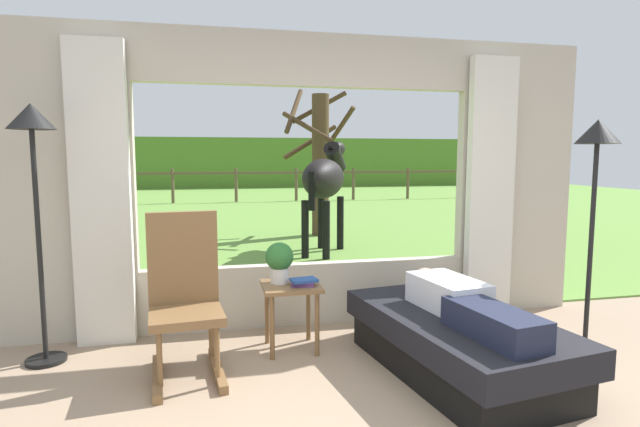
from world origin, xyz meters
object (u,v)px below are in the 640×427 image
at_px(rocking_chair, 185,296).
at_px(side_table, 291,296).
at_px(recliner_sofa, 456,343).
at_px(floor_lamp_left, 33,155).
at_px(potted_plant, 279,260).
at_px(book_stack, 303,282).
at_px(reclining_person, 461,302).
at_px(horse, 325,179).
at_px(floor_lamp_right, 596,166).
at_px(pasture_tree, 319,159).

xyz_separation_m(rocking_chair, side_table, (0.78, 0.25, -0.12)).
height_order(recliner_sofa, floor_lamp_left, floor_lamp_left).
distance_m(side_table, potted_plant, 0.29).
xyz_separation_m(book_stack, floor_lamp_left, (-1.88, 0.20, 0.96)).
bearing_deg(reclining_person, recliner_sofa, 81.35).
xyz_separation_m(reclining_person, horse, (0.09, 4.47, 0.63)).
height_order(reclining_person, floor_lamp_right, floor_lamp_right).
distance_m(reclining_person, side_table, 1.28).
bearing_deg(recliner_sofa, reclining_person, -98.65).
xyz_separation_m(reclining_person, floor_lamp_left, (-2.85, 0.88, 0.99)).
xyz_separation_m(floor_lamp_left, floor_lamp_right, (4.02, -0.67, -0.08)).
bearing_deg(pasture_tree, rocking_chair, -111.04).
relative_size(potted_plant, horse, 0.18).
xyz_separation_m(rocking_chair, floor_lamp_left, (-1.02, 0.40, 0.97)).
relative_size(reclining_person, potted_plant, 4.49).
relative_size(floor_lamp_right, pasture_tree, 0.63).
bearing_deg(rocking_chair, side_table, 12.15).
bearing_deg(rocking_chair, potted_plant, 18.25).
bearing_deg(pasture_tree, recliner_sofa, -93.57).
bearing_deg(potted_plant, book_stack, -35.51).
bearing_deg(reclining_person, floor_lamp_right, 1.31).
bearing_deg(reclining_person, potted_plant, 136.22).
xyz_separation_m(side_table, floor_lamp_left, (-1.80, 0.15, 1.09)).
distance_m(side_table, horse, 3.98).
bearing_deg(reclining_person, rocking_chair, 156.64).
distance_m(potted_plant, floor_lamp_right, 2.48).
distance_m(rocking_chair, floor_lamp_right, 3.14).
bearing_deg(floor_lamp_left, reclining_person, -17.14).
distance_m(floor_lamp_right, horse, 4.41).
bearing_deg(horse, side_table, -78.12).
height_order(recliner_sofa, rocking_chair, rocking_chair).
xyz_separation_m(rocking_chair, book_stack, (0.87, 0.20, 0.00)).
relative_size(side_table, potted_plant, 1.63).
relative_size(reclining_person, book_stack, 6.62).
xyz_separation_m(potted_plant, floor_lamp_right, (2.30, -0.59, 0.73)).
relative_size(recliner_sofa, pasture_tree, 0.65).
xyz_separation_m(reclining_person, book_stack, (-0.96, 0.68, 0.03)).
bearing_deg(side_table, rocking_chair, -162.09).
relative_size(floor_lamp_left, horse, 1.07).
xyz_separation_m(recliner_sofa, book_stack, (-0.96, 0.63, 0.33)).
height_order(rocking_chair, potted_plant, rocking_chair).
bearing_deg(recliner_sofa, potted_plant, 137.94).
relative_size(recliner_sofa, reclining_person, 1.26).
relative_size(rocking_chair, floor_lamp_left, 0.60).
height_order(potted_plant, floor_lamp_right, floor_lamp_right).
distance_m(floor_lamp_left, horse, 4.66).
bearing_deg(horse, pasture_tree, 109.23).
bearing_deg(book_stack, side_table, 145.83).
height_order(recliner_sofa, book_stack, book_stack).
xyz_separation_m(recliner_sofa, potted_plant, (-1.13, 0.74, 0.48)).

